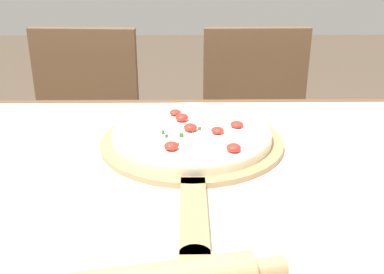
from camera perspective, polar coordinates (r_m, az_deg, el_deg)
The scene contains 6 objects.
dining_table at distance 0.99m, azimuth -3.08°, elevation -10.23°, with size 1.40×0.89×0.77m.
towel_cloth at distance 0.93m, azimuth -3.24°, elevation -4.50°, with size 1.32×0.81×0.00m.
pizza_peel at distance 1.03m, azimuth -0.00°, elevation -1.07°, with size 0.40×0.62×0.01m.
pizza at distance 1.04m, azimuth -0.00°, elevation 0.41°, with size 0.35×0.35×0.04m.
chair_left at distance 1.80m, azimuth -12.64°, elevation 0.15°, with size 0.42×0.42×0.89m.
chair_right at distance 1.78m, azimuth 7.57°, elevation 0.25°, with size 0.41×0.41×0.89m.
Camera 1 is at (0.04, -0.82, 1.21)m, focal length 45.00 mm.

